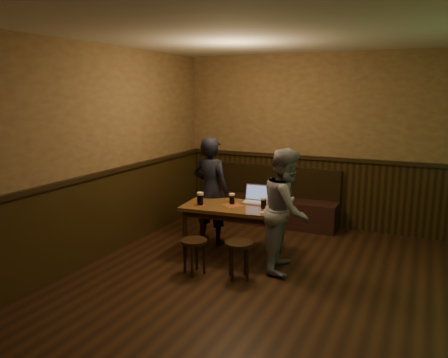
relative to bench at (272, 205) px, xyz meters
name	(u,v)px	position (x,y,z in m)	size (l,w,h in m)	color
room	(275,188)	(0.88, -2.53, 0.89)	(5.04, 6.04, 2.84)	black
bench	(272,205)	(0.00, 0.00, 0.00)	(2.20, 0.50, 0.95)	black
pub_table	(233,212)	(0.00, -1.63, 0.30)	(1.37, 0.87, 0.70)	brown
stool_left	(194,247)	(-0.17, -2.41, 0.03)	(0.39, 0.39, 0.43)	black
stool_right	(239,249)	(0.37, -2.30, 0.05)	(0.41, 0.41, 0.45)	black
pint_left	(200,199)	(-0.40, -1.82, 0.48)	(0.11, 0.11, 0.18)	#B8162F
pint_mid	(232,199)	(-0.03, -1.59, 0.46)	(0.10, 0.10, 0.15)	#B8162F
pint_right	(264,203)	(0.43, -1.63, 0.46)	(0.10, 0.10, 0.15)	#B8162F
laptop	(256,198)	(0.22, -1.35, 0.45)	(0.35, 0.29, 0.24)	silver
menu	(270,213)	(0.57, -1.79, 0.39)	(0.22, 0.15, 0.00)	silver
person_suit	(211,190)	(-0.50, -1.30, 0.48)	(0.57, 0.38, 1.57)	black
person_grey	(286,210)	(0.78, -1.79, 0.45)	(0.74, 0.58, 1.53)	gray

